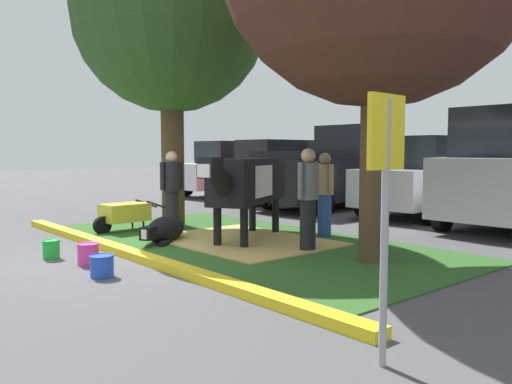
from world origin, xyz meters
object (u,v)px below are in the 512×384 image
object	(u,v)px
bucket_blue	(102,265)
person_visitor_far	(308,196)
person_handler	(172,189)
shade_tree_left	(171,15)
sedan_blue	(275,171)
sedan_silver	(429,178)
calf_lying	(165,230)
wheelbarrow	(124,213)
cow_holstein	(247,181)
bucket_green	(51,249)
person_visitor_near	(325,192)
bucket_pink	(88,253)
hatchback_white	(231,169)
parking_sign	(386,176)
pickup_truck_black	(339,170)

from	to	relation	value
bucket_blue	person_visitor_far	bearing A→B (deg)	80.28
person_handler	shade_tree_left	bearing A→B (deg)	147.46
sedan_blue	sedan_silver	distance (m)	5.47
calf_lying	wheelbarrow	world-z (taller)	wheelbarrow
cow_holstein	calf_lying	size ratio (longest dim) A/B	2.24
calf_lying	bucket_green	size ratio (longest dim) A/B	4.42
cow_holstein	sedan_blue	distance (m)	7.75
person_visitor_near	bucket_pink	size ratio (longest dim) A/B	4.96
bucket_pink	shade_tree_left	bearing A→B (deg)	130.65
hatchback_white	cow_holstein	bearing A→B (deg)	-35.81
bucket_blue	hatchback_white	size ratio (longest dim) A/B	0.07
cow_holstein	calf_lying	xyz separation A→B (m)	(-0.83, -1.22, -0.86)
cow_holstein	shade_tree_left	bearing A→B (deg)	-179.54
person_visitor_far	bucket_blue	size ratio (longest dim) A/B	5.18
person_handler	bucket_green	xyz separation A→B (m)	(0.93, -2.70, -0.74)
parking_sign	sedan_blue	xyz separation A→B (m)	(-10.30, 8.29, -0.47)
shade_tree_left	person_visitor_far	xyz separation A→B (m)	(3.94, 0.15, -3.64)
calf_lying	sedan_blue	xyz separation A→B (m)	(-4.52, 6.82, 0.75)
person_visitor_far	bucket_pink	xyz separation A→B (m)	(-1.39, -3.13, -0.75)
wheelbarrow	hatchback_white	xyz separation A→B (m)	(-5.50, 6.98, 0.60)
hatchback_white	shade_tree_left	bearing A→B (deg)	-46.60
sedan_blue	wheelbarrow	bearing A→B (deg)	-67.22
parking_sign	pickup_truck_black	size ratio (longest dim) A/B	0.38
person_handler	parking_sign	world-z (taller)	parking_sign
cow_holstein	person_handler	xyz separation A→B (m)	(-1.68, -0.56, -0.21)
person_visitor_far	wheelbarrow	distance (m)	4.18
shade_tree_left	pickup_truck_black	size ratio (longest dim) A/B	1.22
shade_tree_left	bucket_green	world-z (taller)	shade_tree_left
cow_holstein	hatchback_white	size ratio (longest dim) A/B	0.65
calf_lying	bucket_blue	bearing A→B (deg)	-48.76
wheelbarrow	pickup_truck_black	distance (m)	6.93
person_handler	parking_sign	distance (m)	6.98
person_visitor_near	sedan_silver	distance (m)	4.47
person_visitor_far	bucket_green	distance (m)	4.10
bucket_green	sedan_silver	world-z (taller)	sedan_silver
bucket_pink	hatchback_white	distance (m)	11.92
hatchback_white	wheelbarrow	bearing A→B (deg)	-51.77
pickup_truck_black	sedan_blue	bearing A→B (deg)	-178.14
bucket_blue	sedan_blue	xyz separation A→B (m)	(-6.22, 8.75, 0.83)
wheelbarrow	bucket_blue	distance (m)	3.89
parking_sign	bucket_pink	distance (m)	5.09
bucket_pink	sedan_blue	bearing A→B (deg)	122.10
bucket_blue	sedan_silver	bearing A→B (deg)	94.75
shade_tree_left	person_handler	world-z (taller)	shade_tree_left
cow_holstein	bucket_blue	distance (m)	3.40
calf_lying	bucket_pink	bearing A→B (deg)	-64.00
sedan_silver	calf_lying	bearing A→B (deg)	-97.58
shade_tree_left	pickup_truck_black	xyz separation A→B (m)	(-0.18, 5.70, -3.44)
person_handler	pickup_truck_black	bearing A→B (deg)	99.31
person_visitor_near	bucket_pink	world-z (taller)	person_visitor_near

